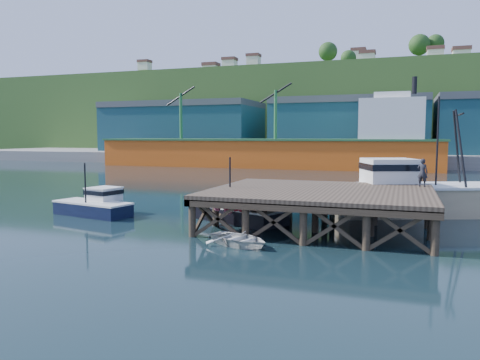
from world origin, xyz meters
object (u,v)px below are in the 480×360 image
at_px(dockworker, 422,173).
at_px(trawler, 423,190).
at_px(dinghy, 239,239).
at_px(boat_black, 241,209).
at_px(boat_navy, 96,204).

bearing_deg(dockworker, trawler, -76.32).
bearing_deg(dockworker, dinghy, 65.71).
height_order(boat_black, dinghy, boat_black).
relative_size(boat_navy, dinghy, 1.80).
distance_m(boat_navy, dinghy, 12.66).
height_order(boat_navy, dockworker, dockworker).
relative_size(boat_navy, trawler, 0.48).
height_order(trawler, dockworker, trawler).
bearing_deg(trawler, dinghy, -145.82).
height_order(trawler, dinghy, trawler).
bearing_deg(dinghy, boat_black, 42.81).
height_order(boat_black, trawler, trawler).
relative_size(boat_navy, boat_black, 0.86).
xyz_separation_m(dinghy, dockworker, (8.19, 9.33, 2.62)).
bearing_deg(boat_black, boat_navy, -148.67).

